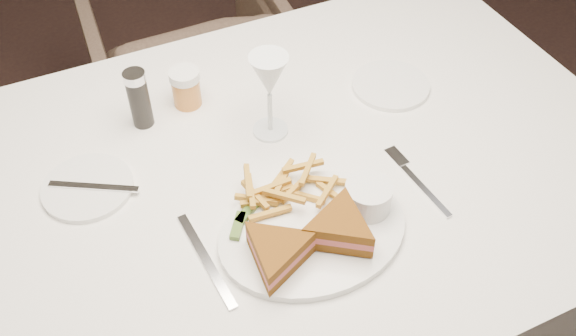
{
  "coord_description": "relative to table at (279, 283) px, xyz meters",
  "views": [
    {
      "loc": [
        -0.39,
        -0.42,
        1.6
      ],
      "look_at": [
        -0.08,
        0.27,
        0.8
      ],
      "focal_mm": 40.0,
      "sensor_mm": 36.0,
      "label": 1
    }
  ],
  "objects": [
    {
      "name": "table",
      "position": [
        0.0,
        0.0,
        0.0
      ],
      "size": [
        1.38,
        0.93,
        0.75
      ],
      "primitive_type": "cube",
      "rotation": [
        0.0,
        0.0,
        0.02
      ],
      "color": "white",
      "rests_on": "ground"
    },
    {
      "name": "table_setting",
      "position": [
        -0.01,
        -0.07,
        0.41
      ],
      "size": [
        0.79,
        0.59,
        0.18
      ],
      "color": "white",
      "rests_on": "table"
    },
    {
      "name": "chair_far",
      "position": [
        0.09,
        0.97,
        -0.07
      ],
      "size": [
        0.63,
        0.6,
        0.62
      ],
      "primitive_type": "imported",
      "rotation": [
        0.0,
        0.0,
        3.09
      ],
      "color": "#4B392E",
      "rests_on": "ground"
    }
  ]
}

